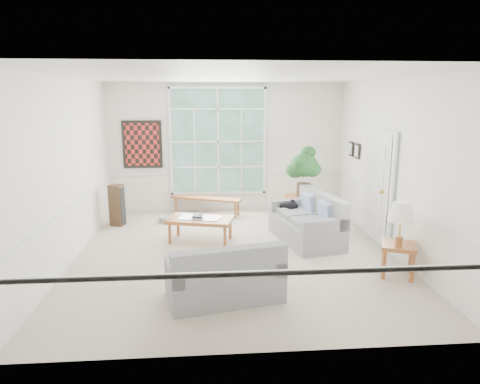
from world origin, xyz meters
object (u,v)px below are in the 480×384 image
at_px(loveseat_front, 224,270).
at_px(loveseat_right, 306,218).
at_px(side_table, 398,260).
at_px(end_table, 303,210).
at_px(coffee_table, 201,229).

bearing_deg(loveseat_front, loveseat_right, 41.69).
height_order(loveseat_front, side_table, loveseat_front).
bearing_deg(loveseat_right, end_table, 67.67).
height_order(loveseat_right, loveseat_front, loveseat_right).
bearing_deg(loveseat_right, side_table, -70.52).
bearing_deg(loveseat_front, coffee_table, 85.94).
distance_m(loveseat_right, loveseat_front, 2.77).
distance_m(coffee_table, end_table, 2.38).
relative_size(coffee_table, end_table, 1.93).
height_order(end_table, side_table, end_table).
xyz_separation_m(loveseat_right, side_table, (1.03, -1.69, -0.20)).
relative_size(loveseat_right, end_table, 2.70).
bearing_deg(loveseat_right, coffee_table, 163.07).
bearing_deg(end_table, side_table, -73.63).
bearing_deg(coffee_table, end_table, 37.98).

